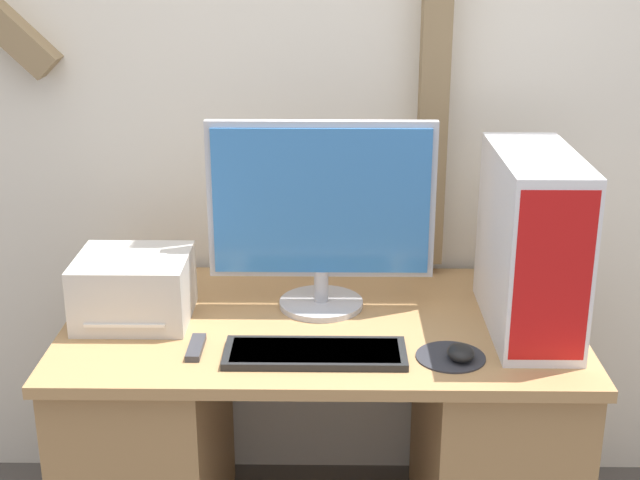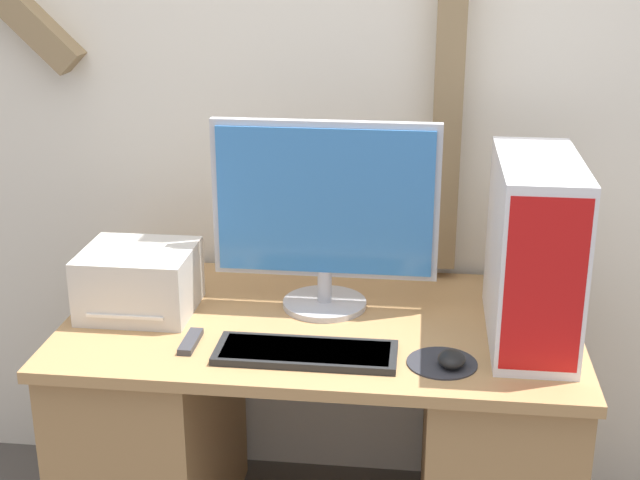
% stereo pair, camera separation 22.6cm
% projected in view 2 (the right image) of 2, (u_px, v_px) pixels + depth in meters
% --- Properties ---
extents(wall_back, '(6.40, 0.13, 2.70)m').
position_uv_depth(wall_back, '(336.00, 50.00, 2.52)').
color(wall_back, silver).
rests_on(wall_back, ground_plane).
extents(desk, '(1.33, 0.75, 0.71)m').
position_uv_depth(desk, '(321.00, 434.00, 2.45)').
color(desk, tan).
rests_on(desk, ground_plane).
extents(monitor, '(0.60, 0.23, 0.51)m').
position_uv_depth(monitor, '(324.00, 210.00, 2.33)').
color(monitor, '#B7B7BC').
rests_on(monitor, desk).
extents(keyboard, '(0.44, 0.16, 0.02)m').
position_uv_depth(keyboard, '(306.00, 352.00, 2.14)').
color(keyboard, black).
rests_on(keyboard, desk).
extents(mousepad, '(0.17, 0.17, 0.00)m').
position_uv_depth(mousepad, '(442.00, 363.00, 2.10)').
color(mousepad, '#2D2D33').
rests_on(mousepad, desk).
extents(mouse, '(0.07, 0.08, 0.04)m').
position_uv_depth(mouse, '(452.00, 359.00, 2.08)').
color(mouse, black).
rests_on(mouse, mousepad).
extents(computer_tower, '(0.20, 0.47, 0.46)m').
position_uv_depth(computer_tower, '(533.00, 251.00, 2.17)').
color(computer_tower, white).
rests_on(computer_tower, desk).
extents(printer, '(0.29, 0.26, 0.17)m').
position_uv_depth(printer, '(139.00, 281.00, 2.37)').
color(printer, beige).
rests_on(printer, desk).
extents(remote_control, '(0.03, 0.13, 0.02)m').
position_uv_depth(remote_control, '(191.00, 341.00, 2.20)').
color(remote_control, '#38383D').
rests_on(remote_control, desk).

